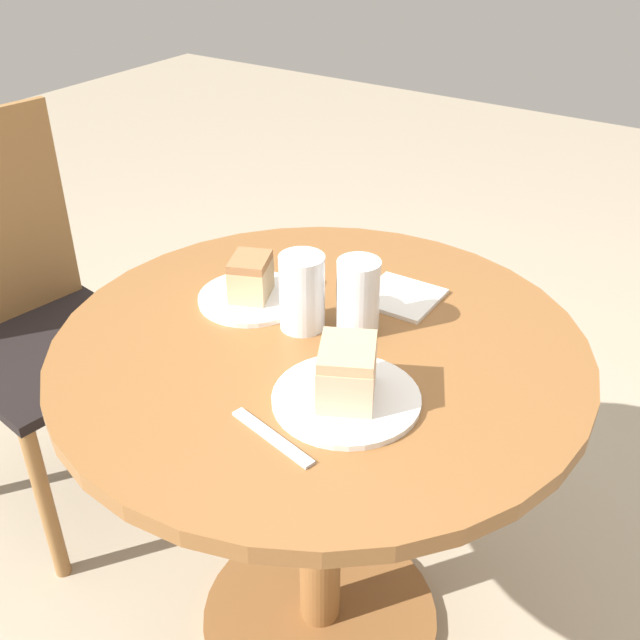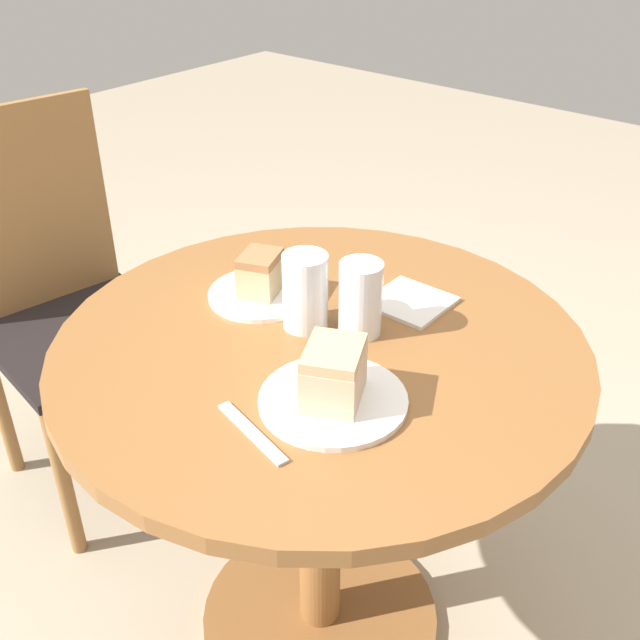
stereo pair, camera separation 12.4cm
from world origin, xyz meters
name	(u,v)px [view 1 (the left image)]	position (x,y,z in m)	size (l,w,h in m)	color
ground_plane	(320,618)	(0.00, 0.00, 0.00)	(8.00, 8.00, 0.00)	tan
table	(320,428)	(0.00, 0.00, 0.55)	(0.91, 0.91, 0.74)	brown
chair	(34,322)	(-0.01, 0.81, 0.50)	(0.47, 0.48, 0.97)	olive
plate_near	(346,399)	(-0.12, -0.13, 0.74)	(0.23, 0.23, 0.01)	white
plate_far	(252,298)	(0.04, 0.18, 0.74)	(0.20, 0.20, 0.01)	white
cake_slice_near	(347,372)	(-0.12, -0.13, 0.79)	(0.13, 0.12, 0.09)	beige
cake_slice_far	(251,277)	(0.04, 0.18, 0.79)	(0.10, 0.09, 0.08)	tan
glass_lemonade	(358,301)	(0.06, -0.03, 0.80)	(0.07, 0.07, 0.13)	beige
glass_water	(302,296)	(0.02, 0.05, 0.80)	(0.08, 0.08, 0.14)	silver
napkin_stack	(401,297)	(0.20, -0.05, 0.74)	(0.14, 0.14, 0.01)	silver
fork	(272,437)	(-0.25, -0.08, 0.74)	(0.05, 0.16, 0.00)	silver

